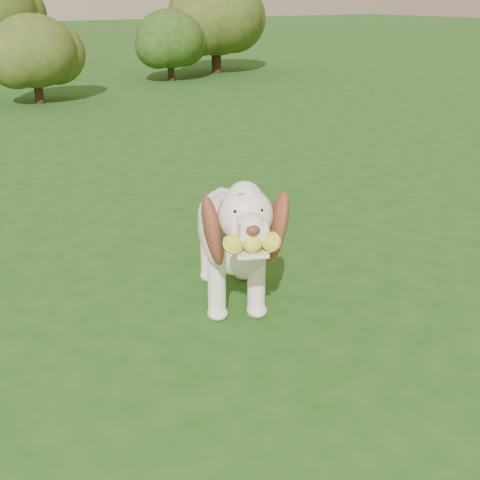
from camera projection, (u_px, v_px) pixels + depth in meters
ground at (230, 271)px, 3.89m from camera, size 80.00×80.00×0.00m
dog at (233, 230)px, 3.31m from camera, size 0.81×1.26×0.86m
shrub_c at (34, 51)px, 9.56m from camera, size 1.35×1.35×1.40m
shrub_f at (216, 14)px, 13.16m from camera, size 2.07×2.07×2.15m
shrub_d at (170, 39)px, 12.12m from camera, size 1.36×1.36×1.41m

